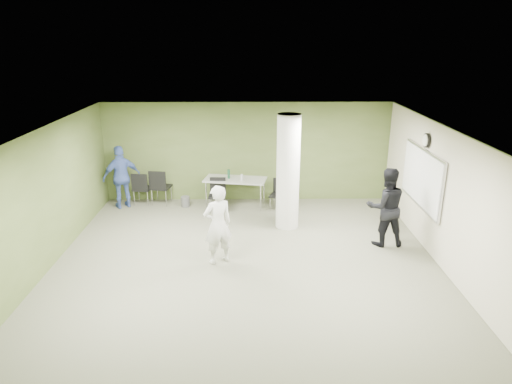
{
  "coord_description": "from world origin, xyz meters",
  "views": [
    {
      "loc": [
        0.1,
        -8.48,
        4.5
      ],
      "look_at": [
        0.22,
        1.0,
        1.25
      ],
      "focal_mm": 32.0,
      "sensor_mm": 36.0,
      "label": 1
    }
  ],
  "objects_px": {
    "woman_white": "(218,225)",
    "man_blue": "(122,177)",
    "folding_table": "(235,181)",
    "man_black": "(386,207)",
    "chair_back_left": "(141,186)"
  },
  "relations": [
    {
      "from": "man_blue",
      "to": "chair_back_left",
      "type": "bearing_deg",
      "value": 170.6
    },
    {
      "from": "chair_back_left",
      "to": "woman_white",
      "type": "distance_m",
      "value": 4.19
    },
    {
      "from": "chair_back_left",
      "to": "man_black",
      "type": "bearing_deg",
      "value": 162.88
    },
    {
      "from": "folding_table",
      "to": "man_black",
      "type": "bearing_deg",
      "value": -26.02
    },
    {
      "from": "folding_table",
      "to": "chair_back_left",
      "type": "distance_m",
      "value": 2.62
    },
    {
      "from": "folding_table",
      "to": "man_blue",
      "type": "xyz_separation_m",
      "value": [
        -3.08,
        -0.04,
        0.12
      ]
    },
    {
      "from": "folding_table",
      "to": "woman_white",
      "type": "relative_size",
      "value": 1.05
    },
    {
      "from": "folding_table",
      "to": "chair_back_left",
      "type": "relative_size",
      "value": 1.89
    },
    {
      "from": "chair_back_left",
      "to": "woman_white",
      "type": "xyz_separation_m",
      "value": [
        2.36,
        -3.45,
        0.3
      ]
    },
    {
      "from": "folding_table",
      "to": "man_black",
      "type": "xyz_separation_m",
      "value": [
        3.43,
        -2.5,
        0.16
      ]
    },
    {
      "from": "chair_back_left",
      "to": "man_blue",
      "type": "xyz_separation_m",
      "value": [
        -0.47,
        -0.16,
        0.32
      ]
    },
    {
      "from": "woman_white",
      "to": "man_blue",
      "type": "distance_m",
      "value": 4.34
    },
    {
      "from": "man_blue",
      "to": "folding_table",
      "type": "bearing_deg",
      "value": 151.94
    },
    {
      "from": "chair_back_left",
      "to": "woman_white",
      "type": "bearing_deg",
      "value": 130.73
    },
    {
      "from": "man_black",
      "to": "man_blue",
      "type": "relative_size",
      "value": 1.04
    }
  ]
}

